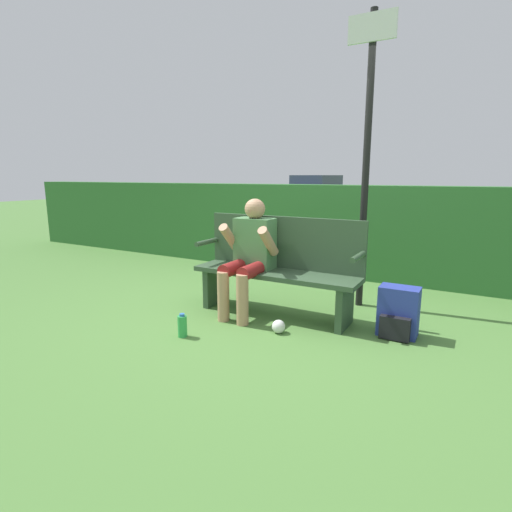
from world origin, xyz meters
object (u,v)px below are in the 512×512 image
person_seated (250,252)px  water_bottle (182,326)px  parked_car (316,191)px  signpost (367,146)px  backpack (398,313)px  park_bench (278,266)px

person_seated → water_bottle: bearing=-103.5°
parked_car → signpost: bearing=-149.6°
person_seated → signpost: bearing=41.1°
backpack → person_seated: bearing=-175.5°
backpack → signpost: (-0.50, 0.65, 1.41)m
backpack → signpost: size_ratio=0.15×
backpack → parked_car: 14.83m
water_bottle → signpost: bearing=55.6°
park_bench → signpost: (0.63, 0.63, 1.14)m
person_seated → parked_car: 14.43m
person_seated → parked_car: parked_car is taller
person_seated → water_bottle: size_ratio=5.51×
person_seated → signpost: (0.87, 0.76, 1.00)m
person_seated → backpack: bearing=4.5°
water_bottle → backpack: bearing=30.0°
park_bench → water_bottle: size_ratio=8.04×
water_bottle → signpost: (1.07, 1.56, 1.52)m
park_bench → backpack: bearing=-1.2°
park_bench → backpack: (1.13, -0.02, -0.27)m
signpost → parked_car: (-5.41, 12.94, -0.97)m
person_seated → signpost: signpost is taller
signpost → person_seated: bearing=-138.9°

